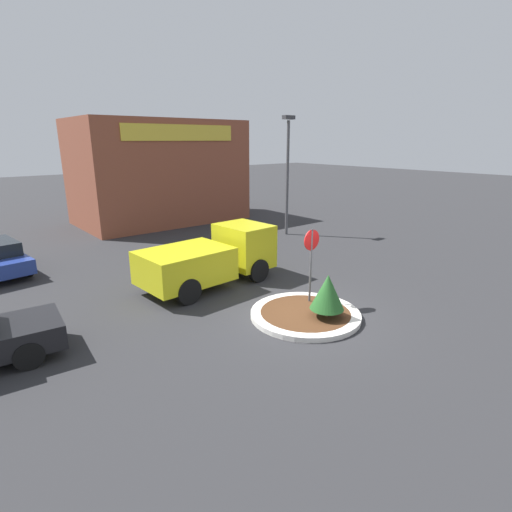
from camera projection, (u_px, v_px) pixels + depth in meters
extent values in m
plane|color=#2D2D30|center=(305.00, 317.00, 12.16)|extent=(120.00, 120.00, 0.00)
cylinder|color=silver|center=(305.00, 314.00, 12.14)|extent=(3.34, 3.34, 0.15)
cylinder|color=#4C2D19|center=(305.00, 314.00, 12.14)|extent=(2.74, 2.74, 0.15)
cylinder|color=#4C4C51|center=(311.00, 268.00, 12.64)|extent=(0.07, 0.07, 2.54)
cylinder|color=#B71414|center=(312.00, 240.00, 12.38)|extent=(0.65, 0.03, 0.65)
cylinder|color=brown|center=(326.00, 313.00, 11.76)|extent=(0.08, 0.08, 0.26)
cone|color=#235623|center=(328.00, 292.00, 11.57)|extent=(1.00, 1.00, 1.05)
cube|color=gold|center=(244.00, 245.00, 15.62)|extent=(1.74, 2.14, 1.63)
cube|color=gold|center=(185.00, 266.00, 13.90)|extent=(3.17, 2.34, 1.15)
cube|color=black|center=(255.00, 236.00, 15.92)|extent=(0.15, 1.83, 0.57)
cylinder|color=black|center=(225.00, 259.00, 16.44)|extent=(0.89, 0.29, 0.88)
cylinder|color=black|center=(259.00, 271.00, 15.04)|extent=(0.89, 0.29, 0.88)
cylinder|color=black|center=(157.00, 277.00, 14.38)|extent=(0.89, 0.29, 0.88)
cylinder|color=black|center=(188.00, 291.00, 12.98)|extent=(0.89, 0.29, 0.88)
cube|color=brown|center=(159.00, 172.00, 25.77)|extent=(10.13, 6.00, 6.38)
cube|color=gold|center=(181.00, 133.00, 22.86)|extent=(7.09, 0.08, 0.90)
cylinder|color=black|center=(22.00, 330.00, 10.55)|extent=(0.70, 0.25, 0.69)
cylinder|color=black|center=(29.00, 356.00, 9.30)|extent=(0.70, 0.25, 0.69)
cylinder|color=black|center=(7.00, 255.00, 17.46)|extent=(0.28, 0.69, 0.67)
cylinder|color=black|center=(28.00, 268.00, 15.68)|extent=(0.28, 0.69, 0.67)
cylinder|color=#4C4C51|center=(287.00, 179.00, 21.91)|extent=(0.16, 0.16, 6.17)
cube|color=#38383D|center=(289.00, 117.00, 21.00)|extent=(0.70, 0.30, 0.20)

